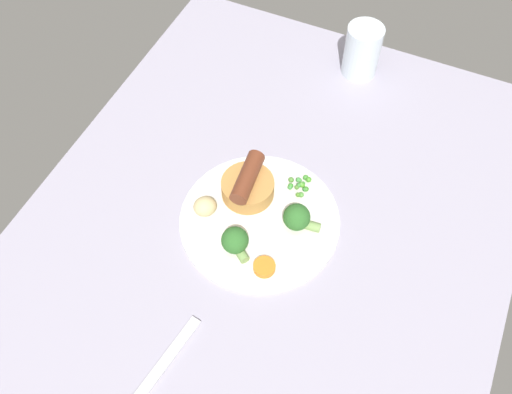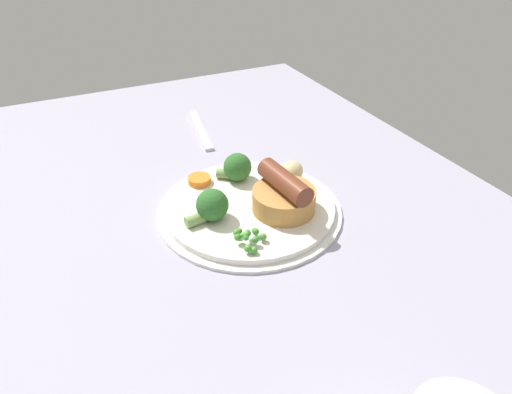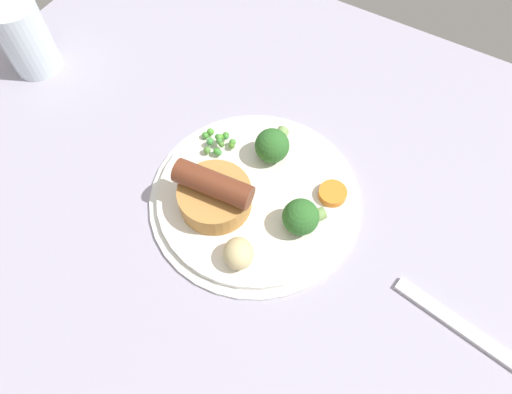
# 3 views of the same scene
# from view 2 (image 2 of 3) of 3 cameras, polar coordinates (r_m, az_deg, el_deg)

# --- Properties ---
(dining_table) EXTENTS (1.10, 0.80, 0.03)m
(dining_table) POSITION_cam_2_polar(r_m,az_deg,el_deg) (0.72, -3.45, -1.20)
(dining_table) COLOR #9E99AD
(dining_table) RESTS_ON ground
(dinner_plate) EXTENTS (0.27, 0.27, 0.01)m
(dinner_plate) POSITION_cam_2_polar(r_m,az_deg,el_deg) (0.67, -0.82, -1.39)
(dinner_plate) COLOR silver
(dinner_plate) RESTS_ON dining_table
(sausage_pudding) EXTENTS (0.10, 0.09, 0.06)m
(sausage_pudding) POSITION_cam_2_polar(r_m,az_deg,el_deg) (0.65, 3.52, 0.19)
(sausage_pudding) COLOR #BC8442
(sausage_pudding) RESTS_ON dinner_plate
(pea_pile) EXTENTS (0.05, 0.04, 0.02)m
(pea_pile) POSITION_cam_2_polar(r_m,az_deg,el_deg) (0.59, -0.93, -5.08)
(pea_pile) COLOR #4B9426
(pea_pile) RESTS_ON dinner_plate
(broccoli_floret_near) EXTENTS (0.05, 0.05, 0.04)m
(broccoli_floret_near) POSITION_cam_2_polar(r_m,az_deg,el_deg) (0.72, -2.43, 3.71)
(broccoli_floret_near) COLOR #2D6628
(broccoli_floret_near) RESTS_ON dinner_plate
(broccoli_floret_far) EXTENTS (0.05, 0.06, 0.05)m
(broccoli_floret_far) POSITION_cam_2_polar(r_m,az_deg,el_deg) (0.63, -5.63, -1.11)
(broccoli_floret_far) COLOR #2D6628
(broccoli_floret_far) RESTS_ON dinner_plate
(potato_chunk_0) EXTENTS (0.05, 0.05, 0.03)m
(potato_chunk_0) POSITION_cam_2_polar(r_m,az_deg,el_deg) (0.72, 4.48, 3.19)
(potato_chunk_0) COLOR #CCB77F
(potato_chunk_0) RESTS_ON dinner_plate
(carrot_slice_0) EXTENTS (0.05, 0.05, 0.01)m
(carrot_slice_0) POSITION_cam_2_polar(r_m,az_deg,el_deg) (0.72, -7.09, 2.13)
(carrot_slice_0) COLOR orange
(carrot_slice_0) RESTS_ON dinner_plate
(fork) EXTENTS (0.18, 0.04, 0.01)m
(fork) POSITION_cam_2_polar(r_m,az_deg,el_deg) (0.92, -6.98, 8.38)
(fork) COLOR silver
(fork) RESTS_ON dining_table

